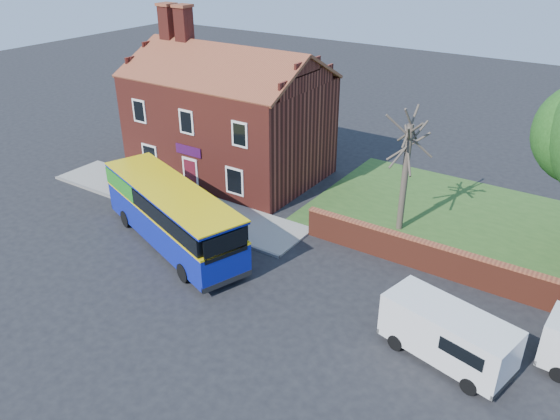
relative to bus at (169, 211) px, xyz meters
The scene contains 9 objects.
ground 4.69m from the bus, 30.94° to the right, with size 120.00×120.00×0.00m, color black.
pavement 5.14m from the bus, 133.04° to the left, with size 18.00×3.50×0.12m, color gray.
kerb 4.14m from the bus, 151.64° to the left, with size 18.00×0.15×0.14m, color slate.
grass_strip 19.96m from the bus, 32.83° to the left, with size 26.00×12.00×0.04m, color #426B28.
shop_building 9.98m from the bus, 109.68° to the left, with size 12.30×8.13×10.50m.
boundary_wall 17.41m from the bus, 15.96° to the left, with size 22.00×0.38×1.60m.
bus is the anchor object (origin of this frame).
van_near 15.08m from the bus, ahead, with size 5.30×3.07×2.19m.
bare_tree 12.57m from the bus, 40.06° to the left, with size 2.48×2.95×6.61m.
Camera 1 is at (15.06, -15.50, 14.77)m, focal length 35.00 mm.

